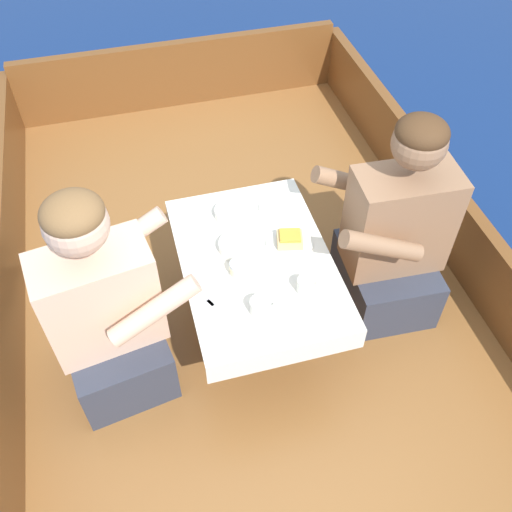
{
  "coord_description": "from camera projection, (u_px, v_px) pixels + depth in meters",
  "views": [
    {
      "loc": [
        -0.38,
        -1.53,
        2.36
      ],
      "look_at": [
        0.0,
        -0.11,
        0.73
      ],
      "focal_mm": 40.0,
      "sensor_mm": 36.0,
      "label": 1
    }
  ],
  "objects": [
    {
      "name": "boat_deck",
      "position": [
        250.0,
        322.0,
        2.7
      ],
      "size": [
        2.09,
        3.47,
        0.28
      ],
      "primitive_type": "cube",
      "color": "brown",
      "rests_on": "ground_plane"
    },
    {
      "name": "coffee_cup_starboard",
      "position": [
        306.0,
        285.0,
        2.07
      ],
      "size": [
        0.09,
        0.06,
        0.06
      ],
      "color": "silver",
      "rests_on": "cockpit_table"
    },
    {
      "name": "tin_can",
      "position": [
        238.0,
        268.0,
        2.14
      ],
      "size": [
        0.07,
        0.07,
        0.05
      ],
      "color": "silver",
      "rests_on": "cockpit_table"
    },
    {
      "name": "person_port",
      "position": [
        107.0,
        314.0,
        2.09
      ],
      "size": [
        0.57,
        0.51,
        0.95
      ],
      "rotation": [
        0.0,
        0.0,
        0.16
      ],
      "color": "#333847",
      "rests_on": "boat_deck"
    },
    {
      "name": "ground_plane",
      "position": [
        250.0,
        339.0,
        2.8
      ],
      "size": [
        60.0,
        60.0,
        0.0
      ],
      "primitive_type": "plane",
      "color": "navy"
    },
    {
      "name": "coffee_cup_port",
      "position": [
        260.0,
        306.0,
        2.01
      ],
      "size": [
        0.1,
        0.07,
        0.06
      ],
      "color": "silver",
      "rests_on": "cockpit_table"
    },
    {
      "name": "utensil_spoon_center",
      "position": [
        322.0,
        308.0,
        2.04
      ],
      "size": [
        0.16,
        0.09,
        0.01
      ],
      "rotation": [
        0.0,
        0.0,
        2.64
      ],
      "color": "silver",
      "rests_on": "cockpit_table"
    },
    {
      "name": "sandwich",
      "position": [
        290.0,
        239.0,
        2.23
      ],
      "size": [
        0.12,
        0.11,
        0.05
      ],
      "rotation": [
        0.0,
        0.0,
        -0.23
      ],
      "color": "tan",
      "rests_on": "plate_sandwich"
    },
    {
      "name": "gunwale_port",
      "position": [
        4.0,
        331.0,
        2.28
      ],
      "size": [
        0.06,
        3.47,
        0.36
      ],
      "primitive_type": "cube",
      "color": "brown",
      "rests_on": "boat_deck"
    },
    {
      "name": "gunwale_starboard",
      "position": [
        461.0,
        235.0,
        2.64
      ],
      "size": [
        0.06,
        3.47,
        0.36
      ],
      "primitive_type": "cube",
      "color": "brown",
      "rests_on": "boat_deck"
    },
    {
      "name": "utensil_fork_starboard",
      "position": [
        219.0,
        312.0,
        2.03
      ],
      "size": [
        0.09,
        0.16,
        0.0
      ],
      "rotation": [
        0.0,
        0.0,
        2.03
      ],
      "color": "silver",
      "rests_on": "cockpit_table"
    },
    {
      "name": "plate_sandwich",
      "position": [
        290.0,
        244.0,
        2.25
      ],
      "size": [
        0.19,
        0.19,
        0.01
      ],
      "color": "silver",
      "rests_on": "cockpit_table"
    },
    {
      "name": "person_starboard",
      "position": [
        393.0,
        238.0,
        2.34
      ],
      "size": [
        0.54,
        0.46,
        0.97
      ],
      "rotation": [
        0.0,
        0.0,
        3.09
      ],
      "color": "#333847",
      "rests_on": "boat_deck"
    },
    {
      "name": "bow_coaming",
      "position": [
        180.0,
        73.0,
        3.54
      ],
      "size": [
        1.97,
        0.06,
        0.41
      ],
      "primitive_type": "cube",
      "color": "brown",
      "rests_on": "boat_deck"
    },
    {
      "name": "plate_bread",
      "position": [
        279.0,
        208.0,
        2.39
      ],
      "size": [
        0.17,
        0.17,
        0.01
      ],
      "color": "silver",
      "rests_on": "cockpit_table"
    },
    {
      "name": "utensil_spoon_port",
      "position": [
        274.0,
        269.0,
        2.16
      ],
      "size": [
        0.17,
        0.04,
        0.01
      ],
      "rotation": [
        0.0,
        0.0,
        2.99
      ],
      "color": "silver",
      "rests_on": "cockpit_table"
    },
    {
      "name": "bowl_starboard_near",
      "position": [
        231.0,
        212.0,
        2.35
      ],
      "size": [
        0.13,
        0.13,
        0.04
      ],
      "color": "silver",
      "rests_on": "cockpit_table"
    },
    {
      "name": "cockpit_table",
      "position": [
        256.0,
        268.0,
        2.24
      ],
      "size": [
        0.57,
        0.84,
        0.43
      ],
      "color": "#B2B2B7",
      "rests_on": "boat_deck"
    },
    {
      "name": "bowl_port_near",
      "position": [
        237.0,
        245.0,
        2.22
      ],
      "size": [
        0.14,
        0.14,
        0.04
      ],
      "color": "silver",
      "rests_on": "cockpit_table"
    },
    {
      "name": "utensil_spoon_starboard",
      "position": [
        250.0,
        223.0,
        2.33
      ],
      "size": [
        0.05,
        0.17,
        0.01
      ],
      "rotation": [
        0.0,
        0.0,
        1.4
      ],
      "color": "silver",
      "rests_on": "cockpit_table"
    }
  ]
}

